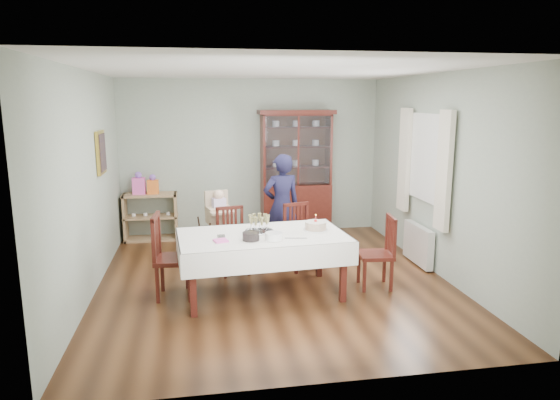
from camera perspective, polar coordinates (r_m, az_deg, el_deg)
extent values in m
plane|color=#593319|center=(6.69, -0.74, -9.13)|extent=(5.00, 5.00, 0.00)
plane|color=#9EAA99|center=(8.80, -3.28, 4.87)|extent=(4.50, 0.00, 4.50)
plane|color=#9EAA99|center=(6.40, -21.09, 1.69)|extent=(0.00, 5.00, 5.00)
plane|color=#9EAA99|center=(7.05, 17.64, 2.73)|extent=(0.00, 5.00, 5.00)
plane|color=white|center=(6.28, -0.80, 14.63)|extent=(5.00, 5.00, 0.00)
cube|color=#4B1A12|center=(6.00, -2.02, -4.32)|extent=(1.97, 1.19, 0.06)
cube|color=white|center=(6.00, -2.02, -3.99)|extent=(2.08, 1.30, 0.01)
cube|color=#4B1A12|center=(8.83, 1.80, -1.01)|extent=(1.20, 0.45, 0.90)
cube|color=white|center=(8.48, 2.10, 5.66)|extent=(1.12, 0.01, 1.16)
cube|color=#4B1A12|center=(8.63, 1.87, 10.02)|extent=(1.30, 0.48, 0.07)
cube|color=tan|center=(8.82, -14.42, -4.27)|extent=(0.90, 0.38, 0.04)
cube|color=tan|center=(8.73, -14.54, -1.86)|extent=(0.90, 0.38, 0.03)
cube|color=tan|center=(8.65, -14.67, 0.59)|extent=(0.90, 0.38, 0.04)
cube|color=tan|center=(8.78, -17.27, -1.94)|extent=(0.04, 0.38, 0.80)
cube|color=tan|center=(8.70, -11.79, -1.78)|extent=(0.04, 0.38, 0.80)
cube|color=gold|center=(7.14, -19.79, 5.13)|extent=(0.04, 0.48, 0.58)
cube|color=white|center=(7.27, 16.46, 4.65)|extent=(0.04, 1.02, 1.22)
cube|color=silver|center=(6.71, 18.25, 3.15)|extent=(0.07, 0.30, 1.55)
cube|color=silver|center=(7.82, 14.04, 4.47)|extent=(0.07, 0.30, 1.55)
cube|color=white|center=(7.49, 15.51, -4.89)|extent=(0.10, 0.80, 0.55)
cube|color=#4B1A12|center=(6.86, -5.34, -5.02)|extent=(0.47, 0.47, 0.05)
cube|color=#4B1A12|center=(6.97, -5.76, -2.66)|extent=(0.39, 0.11, 0.48)
cube|color=#4B1A12|center=(7.01, 2.49, -4.57)|extent=(0.50, 0.50, 0.05)
cube|color=#4B1A12|center=(7.11, 1.83, -2.25)|extent=(0.39, 0.14, 0.48)
cube|color=#4B1A12|center=(6.14, -11.91, -6.66)|extent=(0.50, 0.50, 0.05)
cube|color=#4B1A12|center=(6.09, -13.97, -4.14)|extent=(0.08, 0.44, 0.54)
cube|color=#4B1A12|center=(6.44, 10.83, -6.20)|extent=(0.45, 0.45, 0.05)
cube|color=#4B1A12|center=(6.42, 12.54, -3.97)|extent=(0.08, 0.40, 0.49)
imported|color=black|center=(7.47, 0.18, -0.68)|extent=(0.63, 0.48, 1.57)
cube|color=tan|center=(7.41, -6.97, -1.73)|extent=(0.41, 0.38, 0.25)
cube|color=tan|center=(7.37, -7.01, -0.18)|extent=(0.35, 0.14, 0.29)
cube|color=tan|center=(7.39, -6.98, -1.12)|extent=(0.40, 0.25, 0.03)
cube|color=silver|center=(7.37, -7.00, -0.50)|extent=(0.21, 0.18, 0.18)
sphere|color=beige|center=(7.35, -7.02, 0.60)|extent=(0.15, 0.15, 0.15)
cylinder|color=silver|center=(6.10, -2.39, -3.62)|extent=(0.35, 0.35, 0.01)
torus|color=silver|center=(6.10, -2.39, -3.54)|extent=(0.35, 0.35, 0.01)
cylinder|color=white|center=(6.18, 4.09, -3.42)|extent=(0.30, 0.30, 0.02)
cylinder|color=brown|center=(6.16, 4.09, -2.94)|extent=(0.26, 0.26, 0.09)
cylinder|color=silver|center=(6.15, 4.10, -2.49)|extent=(0.26, 0.26, 0.01)
cylinder|color=#F24C4C|center=(6.14, 4.11, -2.09)|extent=(0.01, 0.01, 0.07)
sphere|color=yellow|center=(6.13, 4.11, -1.71)|extent=(0.02, 0.02, 0.02)
cylinder|color=black|center=(5.74, -3.34, -4.16)|extent=(0.25, 0.25, 0.09)
cylinder|color=white|center=(5.75, -0.72, -4.16)|extent=(0.27, 0.27, 0.09)
cube|color=#FF5DC1|center=(5.73, -6.79, -4.63)|extent=(0.18, 0.18, 0.02)
cube|color=silver|center=(5.81, 1.84, -4.39)|extent=(0.26, 0.07, 0.01)
cube|color=#FF5DC1|center=(8.62, -15.82, 1.56)|extent=(0.21, 0.13, 0.28)
sphere|color=#E533B2|center=(8.59, -15.89, 2.77)|extent=(0.11, 0.11, 0.11)
cube|color=orange|center=(8.60, -14.32, 1.47)|extent=(0.19, 0.14, 0.23)
sphere|color=#E533B2|center=(8.58, -14.37, 2.52)|extent=(0.11, 0.11, 0.11)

